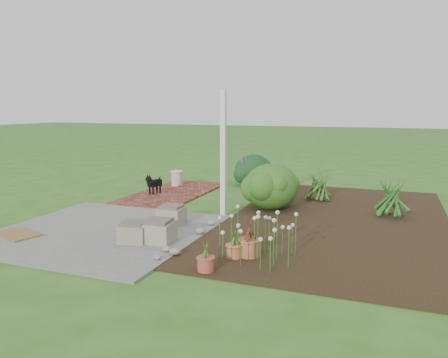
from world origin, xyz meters
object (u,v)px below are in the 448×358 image
(black_dog, at_px, (154,183))
(stone_trough_near, at_px, (134,233))
(evergreen_shrub, at_px, (271,185))
(cream_ceramic_urn, at_px, (177,178))

(black_dog, bearing_deg, stone_trough_near, -52.54)
(evergreen_shrub, bearing_deg, cream_ceramic_urn, 152.04)
(stone_trough_near, relative_size, cream_ceramic_urn, 1.07)
(black_dog, xyz_separation_m, cream_ceramic_urn, (0.01, 1.23, -0.08))
(cream_ceramic_urn, bearing_deg, evergreen_shrub, -27.96)
(stone_trough_near, xyz_separation_m, black_dog, (-1.65, 3.49, 0.14))
(stone_trough_near, bearing_deg, black_dog, 115.23)
(stone_trough_near, bearing_deg, cream_ceramic_urn, 109.11)
(cream_ceramic_urn, relative_size, evergreen_shrub, 0.34)
(cream_ceramic_urn, bearing_deg, stone_trough_near, -70.89)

